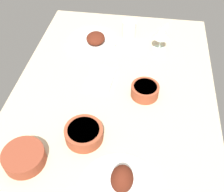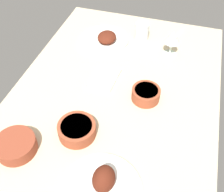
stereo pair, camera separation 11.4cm
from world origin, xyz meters
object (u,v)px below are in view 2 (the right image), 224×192
plate_near_viewer (105,39)px  folded_napkin (105,78)px  water_tumbler (142,31)px  bowl_pasta (16,145)px  fork_loose (177,36)px  bowl_potatoes (77,129)px  bowl_soup (146,94)px  plate_center_main (102,187)px  wine_glass (173,38)px

plate_near_viewer → folded_napkin: bearing=17.6°
water_tumbler → bowl_pasta: bearing=-19.1°
folded_napkin → fork_loose: folded_napkin is taller
bowl_potatoes → water_tumbler: bearing=171.9°
bowl_soup → water_tumbler: water_tumbler is taller
plate_center_main → bowl_pasta: bearing=-99.5°
folded_napkin → fork_loose: 52.26cm
bowl_soup → fork_loose: (-51.24, 6.90, -2.55)cm
bowl_potatoes → folded_napkin: bowl_potatoes is taller
bowl_soup → plate_center_main: bearing=-6.5°
bowl_soup → wine_glass: wine_glass is taller
bowl_potatoes → fork_loose: 82.22cm
plate_near_viewer → bowl_pasta: bearing=-7.9°
wine_glass → fork_loose: (-17.35, 1.40, -9.53)cm
bowl_pasta → wine_glass: 86.07cm
plate_center_main → water_tumbler: 88.32cm
plate_center_main → water_tumbler: (-88.07, -6.33, 2.36)cm
plate_near_viewer → bowl_soup: bearing=40.3°
plate_center_main → wine_glass: bearing=172.3°
wine_glass → bowl_potatoes: bearing=-24.1°
wine_glass → bowl_soup: bearing=-9.2°
plate_near_viewer → plate_center_main: (79.62, 24.50, 0.46)cm
plate_center_main → water_tumbler: size_ratio=2.92×
bowl_pasta → fork_loose: bearing=152.6°
folded_napkin → plate_center_main: bearing=16.8°
bowl_soup → water_tumbler: bearing=-165.2°
water_tumbler → fork_loose: size_ratio=0.57×
plate_near_viewer → fork_loose: bearing=114.1°
fork_loose → water_tumbler: bearing=133.9°
plate_center_main → bowl_potatoes: 24.74cm
fork_loose → bowl_soup: bearing=-167.0°
fork_loose → bowl_pasta: bearing=173.2°
fork_loose → plate_near_viewer: bearing=134.8°
plate_center_main → water_tumbler: bearing=-175.9°
plate_near_viewer → folded_napkin: plate_near_viewer is taller
bowl_pasta → folded_napkin: (-45.79, 19.13, -2.25)cm
bowl_potatoes → plate_center_main: bearing=40.7°
plate_near_viewer → plate_center_main: bearing=17.1°
water_tumbler → wine_glass: bearing=60.8°
wine_glass → water_tumbler: size_ratio=1.48×
bowl_soup → fork_loose: bowl_soup is taller
plate_center_main → bowl_potatoes: plate_center_main is taller
bowl_pasta → wine_glass: wine_glass is taller
bowl_soup → water_tumbler: size_ratio=1.29×
plate_near_viewer → bowl_soup: size_ratio=2.14×
bowl_soup → bowl_pasta: bowl_soup is taller
plate_near_viewer → wine_glass: bearing=88.4°
bowl_pasta → water_tumbler: (-82.25, 28.43, 1.87)cm
plate_near_viewer → water_tumbler: water_tumbler is taller
folded_napkin → bowl_potatoes: bearing=-0.9°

